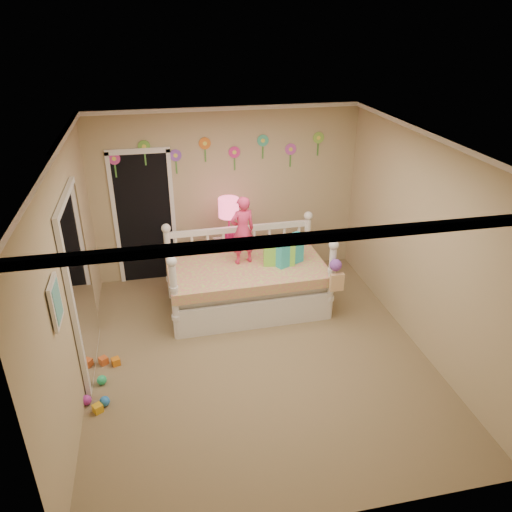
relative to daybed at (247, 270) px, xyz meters
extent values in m
cube|color=#7F684C|center=(-0.08, -1.09, -0.59)|extent=(4.00, 4.50, 0.01)
cube|color=white|center=(-0.08, -1.09, 2.01)|extent=(4.00, 4.50, 0.01)
cube|color=tan|center=(-0.08, 1.16, 0.71)|extent=(4.00, 0.01, 2.60)
cube|color=tan|center=(-2.08, -1.09, 0.71)|extent=(0.01, 4.50, 2.60)
cube|color=tan|center=(1.92, -1.09, 0.71)|extent=(0.01, 4.50, 2.60)
cube|color=teal|center=(0.58, -0.04, 0.27)|extent=(0.43, 0.31, 0.41)
cube|color=#88E846|center=(0.44, -0.03, 0.27)|extent=(0.45, 0.23, 0.40)
imported|color=#ED356C|center=(-0.03, 0.13, 0.55)|extent=(0.39, 0.30, 0.96)
cube|color=white|center=(-0.13, 0.72, -0.22)|extent=(0.46, 0.36, 0.74)
sphere|color=#D61C75|center=(-0.13, 0.72, 0.23)|extent=(0.18, 0.18, 0.18)
cylinder|color=#D61C75|center=(-0.13, 0.72, 0.42)|extent=(0.03, 0.03, 0.38)
cylinder|color=#ED476F|center=(-0.13, 0.72, 0.66)|extent=(0.30, 0.30, 0.28)
cube|color=black|center=(-1.33, 1.14, 0.44)|extent=(0.90, 0.04, 2.07)
cube|color=white|center=(-2.04, -0.79, 0.46)|extent=(0.07, 1.30, 2.10)
cube|color=white|center=(-2.05, -1.99, 0.96)|extent=(0.05, 0.34, 0.42)
camera|label=1|loc=(-1.11, -5.87, 3.19)|focal=34.63mm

